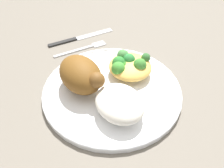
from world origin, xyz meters
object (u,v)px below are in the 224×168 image
(knife, at_px, (76,38))
(rice_pile, at_px, (120,103))
(plate, at_px, (112,90))
(fork, at_px, (84,48))
(mac_cheese_with_broccoli, at_px, (129,65))
(roasted_chicken, at_px, (81,75))

(knife, bearing_deg, rice_pile, -10.50)
(plate, bearing_deg, fork, 171.55)
(rice_pile, distance_m, fork, 0.24)
(rice_pile, relative_size, mac_cheese_with_broccoli, 1.06)
(roasted_chicken, distance_m, mac_cheese_with_broccoli, 0.11)
(knife, bearing_deg, plate, -7.64)
(roasted_chicken, height_order, fork, roasted_chicken)
(fork, height_order, knife, knife)
(fork, bearing_deg, plate, -8.45)
(plate, distance_m, knife, 0.23)
(fork, bearing_deg, mac_cheese_with_broccoli, 11.68)
(roasted_chicken, relative_size, rice_pile, 1.15)
(rice_pile, xyz_separation_m, mac_cheese_with_broccoli, (-0.08, 0.08, -0.00))
(plate, bearing_deg, mac_cheese_with_broccoli, 109.32)
(roasted_chicken, distance_m, fork, 0.16)
(rice_pile, height_order, mac_cheese_with_broccoli, same)
(plate, height_order, roasted_chicken, roasted_chicken)
(roasted_chicken, bearing_deg, rice_pile, 15.37)
(mac_cheese_with_broccoli, height_order, fork, mac_cheese_with_broccoli)
(knife, bearing_deg, fork, -4.91)
(mac_cheese_with_broccoli, relative_size, knife, 0.50)
(roasted_chicken, relative_size, mac_cheese_with_broccoli, 1.21)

